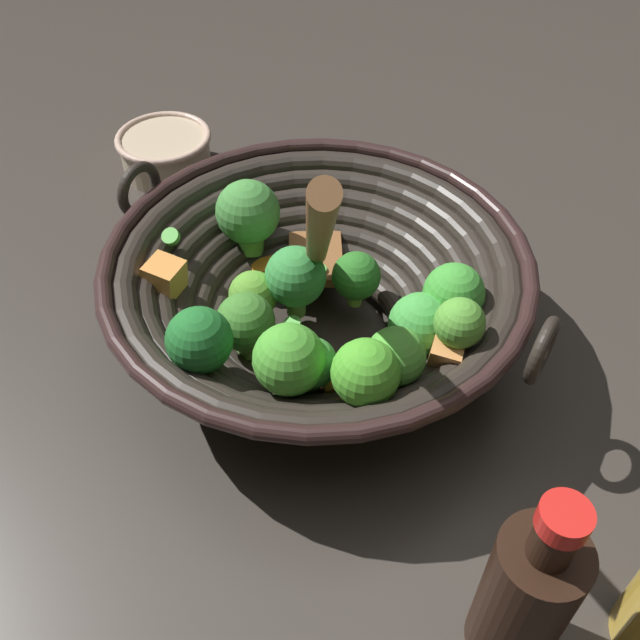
% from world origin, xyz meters
% --- Properties ---
extents(ground_plane, '(4.00, 4.00, 0.00)m').
position_xyz_m(ground_plane, '(0.00, 0.00, 0.00)').
color(ground_plane, '#332D28').
extents(wok, '(0.36, 0.36, 0.29)m').
position_xyz_m(wok, '(0.00, 0.00, 0.07)').
color(wok, black).
rests_on(wok, ground).
extents(soy_sauce_bottle, '(0.05, 0.05, 0.17)m').
position_xyz_m(soy_sauce_bottle, '(-0.08, 0.28, 0.07)').
color(soy_sauce_bottle, black).
rests_on(soy_sauce_bottle, ground).
extents(prep_bowl, '(0.11, 0.11, 0.05)m').
position_xyz_m(prep_bowl, '(0.13, -0.31, 0.03)').
color(prep_bowl, tan).
rests_on(prep_bowl, ground).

